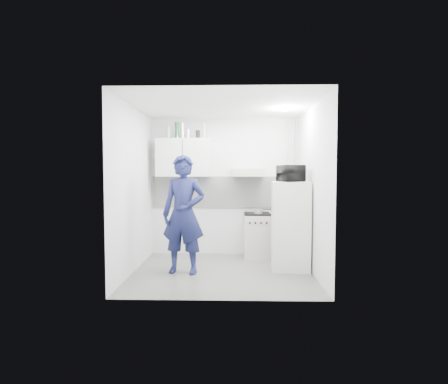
{
  "coord_description": "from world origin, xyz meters",
  "views": [
    {
      "loc": [
        0.16,
        -5.44,
        1.55
      ],
      "look_at": [
        0.02,
        0.3,
        1.25
      ],
      "focal_mm": 28.0,
      "sensor_mm": 36.0,
      "label": 1
    }
  ],
  "objects": [
    {
      "name": "pipe_b",
      "position": [
        1.18,
        1.17,
        1.3
      ],
      "size": [
        0.04,
        0.04,
        2.6
      ],
      "primitive_type": "cylinder",
      "color": "beige",
      "rests_on": "floor"
    },
    {
      "name": "saucepan",
      "position": [
        0.63,
        0.94,
        0.87
      ],
      "size": [
        0.17,
        0.17,
        0.09
      ],
      "primitive_type": "cylinder",
      "color": "silver",
      "rests_on": "stove_top"
    },
    {
      "name": "ceiling_spot_fixture",
      "position": [
        1.0,
        0.2,
        2.57
      ],
      "size": [
        0.1,
        0.1,
        0.02
      ],
      "primitive_type": "cylinder",
      "color": "white",
      "rests_on": "ceiling"
    },
    {
      "name": "bottle_c",
      "position": [
        -0.88,
        1.07,
        2.35
      ],
      "size": [
        0.07,
        0.07,
        0.3
      ],
      "primitive_type": "cylinder",
      "color": "#144C1E",
      "rests_on": "upper_cabinet"
    },
    {
      "name": "wall_left",
      "position": [
        -1.4,
        0.0,
        1.3
      ],
      "size": [
        0.0,
        2.6,
        2.6
      ],
      "primitive_type": "plane",
      "rotation": [
        1.57,
        0.0,
        1.57
      ],
      "color": "white",
      "rests_on": "floor"
    },
    {
      "name": "bottle_b",
      "position": [
        -1.03,
        1.07,
        2.32
      ],
      "size": [
        0.06,
        0.06,
        0.23
      ],
      "primitive_type": "cylinder",
      "color": "#B2B7BC",
      "rests_on": "upper_cabinet"
    },
    {
      "name": "person",
      "position": [
        -0.6,
        -0.07,
        0.92
      ],
      "size": [
        0.73,
        0.54,
        1.85
      ],
      "primitive_type": "imported",
      "rotation": [
        0.0,
        0.0,
        -0.15
      ],
      "color": "#181D49",
      "rests_on": "floor"
    },
    {
      "name": "microwave",
      "position": [
        1.1,
        0.2,
        1.55
      ],
      "size": [
        0.54,
        0.43,
        0.27
      ],
      "primitive_type": "imported",
      "rotation": [
        0.0,
        0.0,
        1.8
      ],
      "color": "black",
      "rests_on": "fridge"
    },
    {
      "name": "stove",
      "position": [
        0.62,
        1.0,
        0.4
      ],
      "size": [
        0.5,
        0.5,
        0.79
      ],
      "primitive_type": "cube",
      "color": "beige",
      "rests_on": "floor"
    },
    {
      "name": "pipe_a",
      "position": [
        1.3,
        1.17,
        1.3
      ],
      "size": [
        0.05,
        0.05,
        2.6
      ],
      "primitive_type": "cylinder",
      "color": "beige",
      "rests_on": "floor"
    },
    {
      "name": "fridge",
      "position": [
        1.1,
        0.2,
        0.71
      ],
      "size": [
        0.63,
        0.63,
        1.42
      ],
      "primitive_type": "cube",
      "rotation": [
        0.0,
        0.0,
        -0.07
      ],
      "color": "white",
      "rests_on": "floor"
    },
    {
      "name": "bottle_d",
      "position": [
        -0.77,
        1.07,
        2.35
      ],
      "size": [
        0.07,
        0.07,
        0.29
      ],
      "primitive_type": "cylinder",
      "color": "silver",
      "rests_on": "upper_cabinet"
    },
    {
      "name": "range_hood",
      "position": [
        0.45,
        1.0,
        1.57
      ],
      "size": [
        0.6,
        0.5,
        0.14
      ],
      "primitive_type": "cube",
      "color": "beige",
      "rests_on": "wall_back"
    },
    {
      "name": "wall_back",
      "position": [
        0.0,
        1.25,
        1.3
      ],
      "size": [
        2.8,
        0.0,
        2.8
      ],
      "primitive_type": "plane",
      "rotation": [
        1.57,
        0.0,
        0.0
      ],
      "color": "white",
      "rests_on": "floor"
    },
    {
      "name": "bottle_e",
      "position": [
        -0.37,
        1.07,
        2.34
      ],
      "size": [
        0.07,
        0.07,
        0.28
      ],
      "primitive_type": "cylinder",
      "color": "#B2B7BC",
      "rests_on": "upper_cabinet"
    },
    {
      "name": "upper_cabinet",
      "position": [
        -0.75,
        1.07,
        1.85
      ],
      "size": [
        1.0,
        0.35,
        0.7
      ],
      "primitive_type": "cube",
      "color": "white",
      "rests_on": "wall_back"
    },
    {
      "name": "wall_right",
      "position": [
        1.4,
        0.0,
        1.3
      ],
      "size": [
        0.0,
        2.6,
        2.6
      ],
      "primitive_type": "plane",
      "rotation": [
        1.57,
        0.0,
        -1.57
      ],
      "color": "white",
      "rests_on": "floor"
    },
    {
      "name": "ceiling",
      "position": [
        0.0,
        0.0,
        2.6
      ],
      "size": [
        2.8,
        2.8,
        0.0
      ],
      "primitive_type": "plane",
      "color": "white",
      "rests_on": "wall_back"
    },
    {
      "name": "floor",
      "position": [
        0.0,
        0.0,
        0.0
      ],
      "size": [
        2.8,
        2.8,
        0.0
      ],
      "primitive_type": "plane",
      "color": "#656659",
      "rests_on": "ground"
    },
    {
      "name": "backsplash",
      "position": [
        0.0,
        1.24,
        1.2
      ],
      "size": [
        2.74,
        0.03,
        0.6
      ],
      "primitive_type": "cube",
      "color": "white",
      "rests_on": "wall_back"
    },
    {
      "name": "canister_a",
      "position": [
        -0.67,
        1.07,
        2.29
      ],
      "size": [
        0.07,
        0.07,
        0.17
      ],
      "primitive_type": "cylinder",
      "color": "silver",
      "rests_on": "upper_cabinet"
    },
    {
      "name": "canister_b",
      "position": [
        -0.48,
        1.07,
        2.28
      ],
      "size": [
        0.08,
        0.08,
        0.16
      ],
      "primitive_type": "cylinder",
      "color": "black",
      "rests_on": "upper_cabinet"
    },
    {
      "name": "stove_top",
      "position": [
        0.62,
        1.0,
        0.81
      ],
      "size": [
        0.48,
        0.48,
        0.03
      ],
      "primitive_type": "cube",
      "color": "black",
      "rests_on": "stove"
    }
  ]
}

